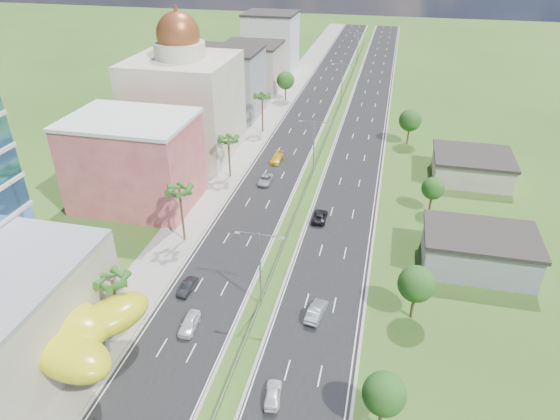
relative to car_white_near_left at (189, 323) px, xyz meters
The scene contains 33 objects.
ground 8.32m from the car_white_near_left, 27.27° to the right, with size 500.00×500.00×0.00m, color #2D5119.
road_left 86.21m from the car_white_near_left, 90.09° to the left, with size 11.00×260.00×0.04m, color black.
road_right 87.48m from the car_white_near_left, 80.22° to the left, with size 11.00×260.00×0.04m, color black.
sidewalk_left 86.75m from the car_white_near_left, 96.38° to the left, with size 7.00×260.00×0.12m, color gray.
median_guardrail 68.59m from the car_white_near_left, 83.84° to the left, with size 0.10×216.06×0.76m.
streetlight_median_b 11.32m from the car_white_near_left, 40.15° to the left, with size 6.04×0.25×11.00m.
streetlight_median_c 47.17m from the car_white_near_left, 80.95° to the left, with size 6.04×0.25×11.00m.
streetlight_median_d 91.70m from the car_white_near_left, 85.39° to the left, with size 6.04×0.25×11.00m.
streetlight_median_e 136.54m from the car_white_near_left, 86.91° to the left, with size 6.04×0.25×11.00m.
lime_canopy 15.43m from the car_white_near_left, 148.33° to the right, with size 18.00×15.00×7.40m.
pink_shophouse 35.59m from the car_white_near_left, 126.20° to the left, with size 20.00×15.00×15.00m, color #B3494F.
domed_building 56.21m from the car_white_near_left, 111.95° to the left, with size 20.00×20.00×28.70m.
midrise_grey 79.03m from the car_white_near_left, 104.45° to the left, with size 16.00×15.00×16.00m, color gray.
midrise_beige 100.31m from the car_white_near_left, 101.31° to the left, with size 16.00×15.00×13.00m, color #A39786.
midrise_white 123.06m from the car_white_near_left, 99.20° to the left, with size 16.00×15.00×18.00m, color silver.
shed_near 41.27m from the car_white_near_left, 30.95° to the left, with size 15.00×10.00×5.00m, color gray.
shed_far 63.40m from the car_white_near_left, 53.89° to the left, with size 14.00×12.00×4.40m, color #A39786.
palm_tree_b 10.43m from the car_white_near_left, 167.58° to the right, with size 3.60×3.60×8.10m.
palm_tree_c 21.38m from the car_white_near_left, 114.09° to the left, with size 3.60×3.60×9.60m.
palm_tree_d 42.54m from the car_white_near_left, 101.18° to the left, with size 3.60×3.60×8.60m.
palm_tree_e 67.13m from the car_white_near_left, 97.01° to the left, with size 3.60×3.60×9.40m.
leafy_tree_lfar 91.69m from the car_white_near_left, 95.10° to the left, with size 4.90×4.90×8.05m.
leafy_tree_ra 25.27m from the car_white_near_left, 20.63° to the right, with size 4.20×4.20×6.90m.
leafy_tree_rb 27.95m from the car_white_near_left, 17.29° to the left, with size 4.55×4.55×7.47m.
leafy_tree_rc 46.75m from the car_white_near_left, 50.96° to the left, with size 3.85×3.85×6.33m.
leafy_tree_rd 71.06m from the car_white_near_left, 69.04° to the left, with size 4.90×4.90×8.05m.
car_white_near_left is the anchor object (origin of this frame).
car_dark_left 7.31m from the car_white_near_left, 113.82° to the left, with size 1.40×4.02×1.32m, color black.
car_silver_mid_left 40.16m from the car_white_near_left, 91.14° to the left, with size 2.23×4.84×1.35m, color #9E9FA5.
car_yellow_far_left 50.34m from the car_white_near_left, 91.09° to the left, with size 2.08×5.13×1.49m, color gold.
car_white_near_right 14.68m from the car_white_near_left, 32.41° to the right, with size 1.63×4.05×1.38m, color white.
car_silver_right 15.76m from the car_white_near_left, 20.91° to the left, with size 1.69×4.86×1.60m, color #929599.
car_dark_far_right 31.20m from the car_white_near_left, 68.50° to the left, with size 2.29×4.96×1.38m, color black.
Camera 1 is at (13.64, -38.19, 42.97)m, focal length 32.00 mm.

